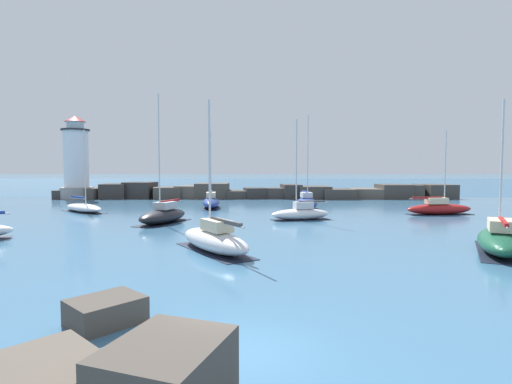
# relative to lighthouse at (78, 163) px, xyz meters

# --- Properties ---
(ground_plane) EXTENTS (600.00, 600.00, 0.00)m
(ground_plane) POSITION_rel_lighthouse_xyz_m (27.82, -52.39, -5.56)
(ground_plane) COLOR #3D6B8E
(open_sea_beyond) EXTENTS (400.00, 116.00, 0.01)m
(open_sea_beyond) POSITION_rel_lighthouse_xyz_m (27.82, 60.80, -5.55)
(open_sea_beyond) COLOR #2D5B7F
(open_sea_beyond) RESTS_ON ground
(breakwater_jetty) EXTENTS (62.90, 6.81, 2.55)m
(breakwater_jetty) POSITION_rel_lighthouse_xyz_m (29.39, 0.99, -4.56)
(breakwater_jetty) COLOR #383330
(breakwater_jetty) RESTS_ON ground
(lighthouse) EXTENTS (4.98, 4.98, 12.92)m
(lighthouse) POSITION_rel_lighthouse_xyz_m (0.00, 0.00, 0.00)
(lighthouse) COLOR gray
(lighthouse) RESTS_ON ground
(foreground_rocks) EXTENTS (6.01, 7.41, 1.46)m
(foreground_rocks) POSITION_rel_lighthouse_xyz_m (25.03, -53.94, -5.01)
(foreground_rocks) COLOR #4C443D
(foreground_rocks) RESTS_ON ground
(sailboat_moored_0) EXTENTS (5.24, 7.45, 8.77)m
(sailboat_moored_0) POSITION_rel_lighthouse_xyz_m (42.09, -40.01, -4.82)
(sailboat_moored_0) COLOR #195138
(sailboat_moored_0) RESTS_ON ground
(sailboat_moored_1) EXTENTS (4.35, 6.75, 11.15)m
(sailboat_moored_1) POSITION_rel_lighthouse_xyz_m (20.01, -27.73, -4.85)
(sailboat_moored_1) COLOR black
(sailboat_moored_1) RESTS_ON ground
(sailboat_moored_2) EXTENTS (5.54, 6.99, 8.77)m
(sailboat_moored_2) POSITION_rel_lighthouse_xyz_m (25.75, -39.68, -4.85)
(sailboat_moored_2) COLOR silver
(sailboat_moored_2) RESTS_ON ground
(sailboat_moored_3) EXTENTS (6.66, 6.35, 8.93)m
(sailboat_moored_3) POSITION_rel_lighthouse_xyz_m (9.22, -18.96, -5.07)
(sailboat_moored_3) COLOR white
(sailboat_moored_3) RESTS_ON ground
(sailboat_moored_4) EXTENTS (7.27, 2.94, 8.59)m
(sailboat_moored_4) POSITION_rel_lighthouse_xyz_m (47.18, -21.36, -4.90)
(sailboat_moored_4) COLOR maroon
(sailboat_moored_4) RESTS_ON ground
(sailboat_moored_5) EXTENTS (5.98, 3.35, 9.32)m
(sailboat_moored_5) POSITION_rel_lighthouse_xyz_m (32.34, -25.52, -4.93)
(sailboat_moored_5) COLOR white
(sailboat_moored_5) RESTS_ON ground
(sailboat_moored_6) EXTENTS (2.61, 7.20, 9.43)m
(sailboat_moored_6) POSITION_rel_lighthouse_xyz_m (22.70, -14.37, -4.84)
(sailboat_moored_6) COLOR navy
(sailboat_moored_6) RESTS_ON ground
(sailboat_moored_7) EXTENTS (2.70, 5.42, 11.01)m
(sailboat_moored_7) POSITION_rel_lighthouse_xyz_m (34.22, -15.11, -4.80)
(sailboat_moored_7) COLOR navy
(sailboat_moored_7) RESTS_ON ground
(mooring_buoy_orange_near) EXTENTS (0.79, 0.79, 0.99)m
(mooring_buoy_orange_near) POSITION_rel_lighthouse_xyz_m (19.33, -20.89, -5.16)
(mooring_buoy_orange_near) COLOR red
(mooring_buoy_orange_near) RESTS_ON ground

